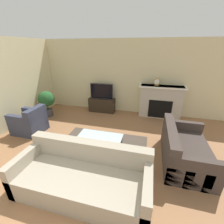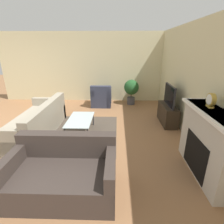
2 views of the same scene
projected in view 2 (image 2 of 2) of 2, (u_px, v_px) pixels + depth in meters
name	position (u px, v px, depth m)	size (l,w,h in m)	color
ground_plane	(1.00, 129.00, 4.84)	(20.00, 20.00, 0.00)	#936642
wall_back	(190.00, 81.00, 4.23)	(8.74, 0.06, 2.70)	beige
wall_left	(99.00, 68.00, 7.02)	(0.06, 7.97, 2.70)	beige
area_rug	(82.00, 133.00, 4.61)	(2.29, 1.81, 0.00)	#4C4238
fireplace	(209.00, 143.00, 2.93)	(1.57, 0.45, 1.17)	#BCB2A3
tv_stand	(167.00, 114.00, 5.12)	(1.03, 0.36, 0.55)	#2D2319
tv	(170.00, 95.00, 4.93)	(0.90, 0.06, 0.59)	#232328
couch_sectional	(36.00, 124.00, 4.46)	(2.34, 0.97, 0.82)	#9E937F
couch_loveseat	(64.00, 174.00, 2.68)	(0.95, 1.60, 0.82)	#3D332D
armchair_by_window	(101.00, 98.00, 6.68)	(0.83, 0.73, 0.82)	#33384C
coffee_table	(80.00, 120.00, 4.48)	(1.09, 0.61, 0.39)	#333338
potted_plant	(131.00, 89.00, 6.73)	(0.57, 0.57, 0.96)	#47474C
mantel_clock	(211.00, 100.00, 2.88)	(0.21, 0.07, 0.24)	#B79338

